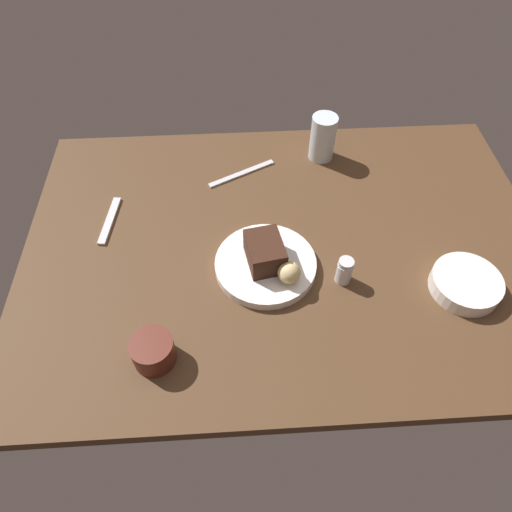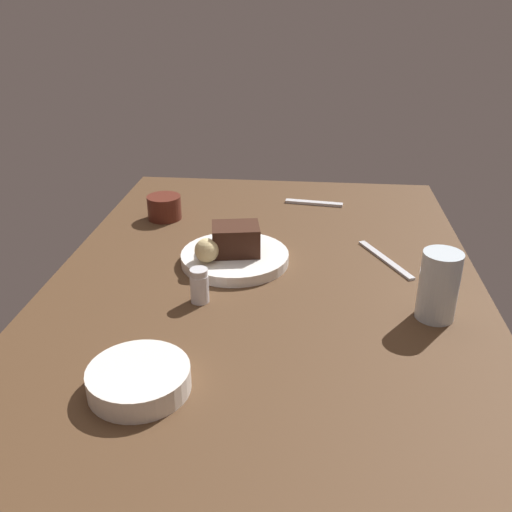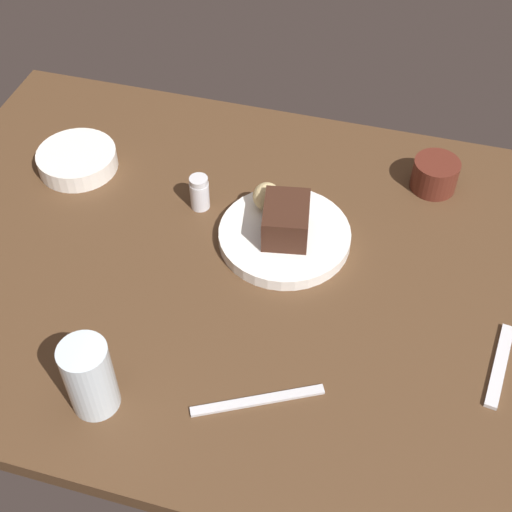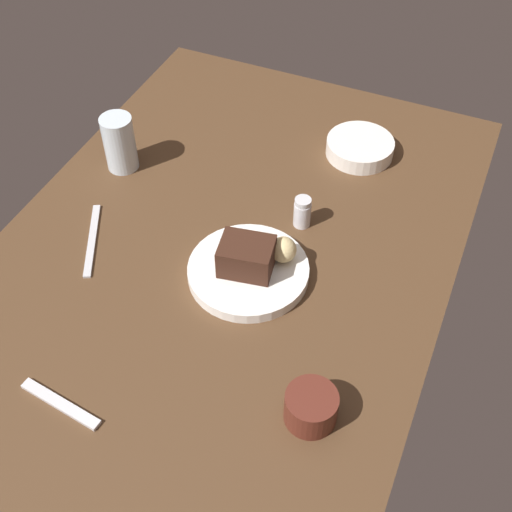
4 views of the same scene
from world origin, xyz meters
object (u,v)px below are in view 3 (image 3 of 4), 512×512
object	(u,v)px
water_glass	(90,377)
butter_knife	(258,400)
salt_shaker	(200,193)
side_bowl	(77,160)
coffee_cup	(435,175)
dessert_plate	(285,236)
bread_roll	(267,196)
chocolate_cake_slice	(286,220)
dessert_spoon	(500,365)

from	to	relation	value
water_glass	butter_knife	xyz separation A→B (cm)	(-21.66, -6.02, -5.89)
salt_shaker	side_bowl	size ratio (longest dim) A/B	0.44
butter_knife	coffee_cup	bearing A→B (deg)	43.13
water_glass	dessert_plate	bearing A→B (deg)	-115.49
coffee_cup	side_bowl	bearing A→B (deg)	10.83
water_glass	butter_knife	world-z (taller)	water_glass
bread_roll	coffee_cup	world-z (taller)	bread_roll
chocolate_cake_slice	bread_roll	xyz separation A→B (cm)	(4.65, -5.21, -0.60)
chocolate_cake_slice	dessert_spoon	xyz separation A→B (cm)	(-36.02, 15.89, -4.86)
side_bowl	salt_shaker	bearing A→B (deg)	171.29
dessert_plate	dessert_spoon	xyz separation A→B (cm)	(-36.20, 16.12, -0.75)
bread_roll	coffee_cup	bearing A→B (deg)	-150.36
dessert_spoon	salt_shaker	bearing A→B (deg)	76.09
dessert_spoon	dessert_plate	bearing A→B (deg)	73.24
bread_roll	water_glass	distance (cm)	44.16
chocolate_cake_slice	coffee_cup	distance (cm)	30.55
side_bowl	dessert_plate	bearing A→B (deg)	169.00
chocolate_cake_slice	coffee_cup	xyz separation A→B (cm)	(-22.43, -20.62, -2.33)
bread_roll	salt_shaker	size ratio (longest dim) A/B	0.74
bread_roll	coffee_cup	distance (cm)	31.20
side_bowl	butter_knife	xyz separation A→B (cm)	(-45.61, 39.20, -1.51)
chocolate_cake_slice	side_bowl	world-z (taller)	chocolate_cake_slice
water_glass	coffee_cup	distance (cm)	70.30
salt_shaker	coffee_cup	distance (cm)	42.20
dessert_spoon	butter_knife	bearing A→B (deg)	122.18
side_bowl	dessert_spoon	distance (cm)	81.54
bread_roll	side_bowl	bearing A→B (deg)	-4.79
side_bowl	butter_knife	bearing A→B (deg)	139.32
salt_shaker	chocolate_cake_slice	bearing A→B (deg)	164.95
water_glass	butter_knife	distance (cm)	23.24
chocolate_cake_slice	dessert_spoon	bearing A→B (deg)	156.20
salt_shaker	coffee_cup	world-z (taller)	salt_shaker
chocolate_cake_slice	side_bowl	size ratio (longest dim) A/B	0.65
chocolate_cake_slice	butter_knife	world-z (taller)	chocolate_cake_slice
side_bowl	coffee_cup	size ratio (longest dim) A/B	1.78
salt_shaker	water_glass	world-z (taller)	water_glass
dessert_plate	coffee_cup	world-z (taller)	coffee_cup
side_bowl	dessert_spoon	bearing A→B (deg)	162.72
chocolate_cake_slice	water_glass	distance (cm)	41.01
coffee_cup	bread_roll	bearing A→B (deg)	29.64
coffee_cup	butter_knife	size ratio (longest dim) A/B	0.43
chocolate_cake_slice	water_glass	xyz separation A→B (cm)	(17.88, 36.89, 0.93)
side_bowl	bread_roll	bearing A→B (deg)	175.21
bread_roll	water_glass	xyz separation A→B (cm)	(13.23, 42.10, 1.53)
water_glass	side_bowl	world-z (taller)	water_glass
side_bowl	water_glass	bearing A→B (deg)	117.91
dessert_plate	water_glass	world-z (taller)	water_glass
side_bowl	butter_knife	size ratio (longest dim) A/B	0.77
chocolate_cake_slice	salt_shaker	bearing A→B (deg)	-15.05
dessert_plate	bread_roll	xyz separation A→B (cm)	(4.47, -4.98, 3.51)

